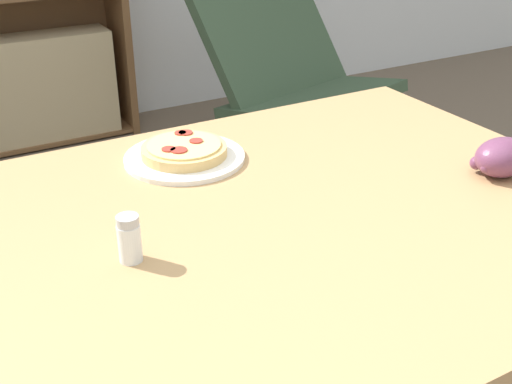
{
  "coord_description": "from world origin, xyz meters",
  "views": [
    {
      "loc": [
        -0.43,
        -0.71,
        1.26
      ],
      "look_at": [
        0.01,
        0.08,
        0.79
      ],
      "focal_mm": 45.0,
      "sensor_mm": 36.0,
      "label": 1
    }
  ],
  "objects_px": {
    "grape_bunch": "(502,157)",
    "lounge_chair_far": "(293,108)",
    "salt_shaker": "(129,239)",
    "bookshelf": "(33,7)",
    "pizza_on_plate": "(184,153)"
  },
  "relations": [
    {
      "from": "pizza_on_plate",
      "to": "salt_shaker",
      "type": "bearing_deg",
      "value": -126.21
    },
    {
      "from": "pizza_on_plate",
      "to": "salt_shaker",
      "type": "relative_size",
      "value": 3.22
    },
    {
      "from": "pizza_on_plate",
      "to": "lounge_chair_far",
      "type": "height_order",
      "value": "lounge_chair_far"
    },
    {
      "from": "pizza_on_plate",
      "to": "bookshelf",
      "type": "relative_size",
      "value": 0.17
    },
    {
      "from": "pizza_on_plate",
      "to": "lounge_chair_far",
      "type": "bearing_deg",
      "value": 49.39
    },
    {
      "from": "lounge_chair_far",
      "to": "bookshelf",
      "type": "height_order",
      "value": "bookshelf"
    },
    {
      "from": "grape_bunch",
      "to": "lounge_chair_far",
      "type": "bearing_deg",
      "value": 71.09
    },
    {
      "from": "bookshelf",
      "to": "lounge_chair_far",
      "type": "bearing_deg",
      "value": -44.63
    },
    {
      "from": "grape_bunch",
      "to": "salt_shaker",
      "type": "height_order",
      "value": "salt_shaker"
    },
    {
      "from": "salt_shaker",
      "to": "bookshelf",
      "type": "height_order",
      "value": "bookshelf"
    },
    {
      "from": "grape_bunch",
      "to": "salt_shaker",
      "type": "xyz_separation_m",
      "value": [
        -0.71,
        0.06,
        0.0
      ]
    },
    {
      "from": "salt_shaker",
      "to": "bookshelf",
      "type": "distance_m",
      "value": 2.4
    },
    {
      "from": "salt_shaker",
      "to": "bookshelf",
      "type": "relative_size",
      "value": 0.05
    },
    {
      "from": "lounge_chair_far",
      "to": "bookshelf",
      "type": "xyz_separation_m",
      "value": [
        -0.89,
        0.88,
        0.38
      ]
    },
    {
      "from": "salt_shaker",
      "to": "bookshelf",
      "type": "bearing_deg",
      "value": 81.49
    }
  ]
}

